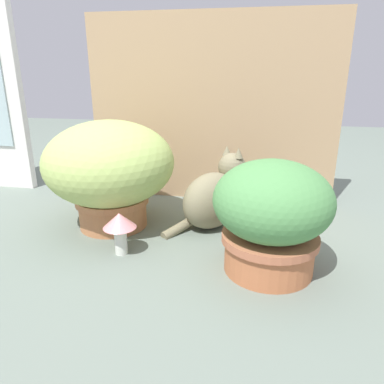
{
  "coord_description": "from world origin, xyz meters",
  "views": [
    {
      "loc": [
        0.37,
        -1.16,
        0.59
      ],
      "look_at": [
        0.15,
        0.03,
        0.18
      ],
      "focal_mm": 33.72,
      "sensor_mm": 36.0,
      "label": 1
    }
  ],
  "objects_px": {
    "grass_planter": "(110,168)",
    "cat": "(215,197)",
    "leafy_planter": "(272,214)",
    "mushroom_ornament_pink": "(120,225)"
  },
  "relations": [
    {
      "from": "cat",
      "to": "mushroom_ornament_pink",
      "type": "distance_m",
      "value": 0.4
    },
    {
      "from": "grass_planter",
      "to": "cat",
      "type": "distance_m",
      "value": 0.42
    },
    {
      "from": "grass_planter",
      "to": "cat",
      "type": "height_order",
      "value": "grass_planter"
    },
    {
      "from": "grass_planter",
      "to": "mushroom_ornament_pink",
      "type": "xyz_separation_m",
      "value": [
        0.12,
        -0.22,
        -0.13
      ]
    },
    {
      "from": "grass_planter",
      "to": "leafy_planter",
      "type": "xyz_separation_m",
      "value": [
        0.6,
        -0.23,
        -0.05
      ]
    },
    {
      "from": "leafy_planter",
      "to": "cat",
      "type": "relative_size",
      "value": 1.1
    },
    {
      "from": "leafy_planter",
      "to": "grass_planter",
      "type": "bearing_deg",
      "value": 159.36
    },
    {
      "from": "grass_planter",
      "to": "leafy_planter",
      "type": "distance_m",
      "value": 0.64
    },
    {
      "from": "grass_planter",
      "to": "leafy_planter",
      "type": "height_order",
      "value": "grass_planter"
    },
    {
      "from": "grass_planter",
      "to": "leafy_planter",
      "type": "relative_size",
      "value": 1.39
    }
  ]
}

